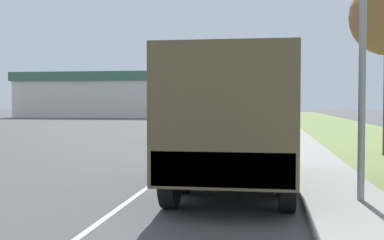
{
  "coord_description": "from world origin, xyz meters",
  "views": [
    {
      "loc": [
        2.86,
        1.94,
        2.1
      ],
      "look_at": [
        0.85,
        14.95,
        1.6
      ],
      "focal_mm": 45.0,
      "sensor_mm": 36.0,
      "label": 1
    }
  ],
  "objects_px": {
    "car_second_ahead": "(211,117)",
    "car_third_ahead": "(258,114)",
    "military_truck": "(235,117)",
    "car_fourth_ahead": "(260,111)",
    "car_nearest_ahead": "(183,128)"
  },
  "relations": [
    {
      "from": "car_second_ahead",
      "to": "car_third_ahead",
      "type": "bearing_deg",
      "value": 74.75
    },
    {
      "from": "car_nearest_ahead",
      "to": "car_fourth_ahead",
      "type": "height_order",
      "value": "car_fourth_ahead"
    },
    {
      "from": "car_second_ahead",
      "to": "car_fourth_ahead",
      "type": "distance_m",
      "value": 25.76
    },
    {
      "from": "car_nearest_ahead",
      "to": "car_fourth_ahead",
      "type": "xyz_separation_m",
      "value": [
        3.6,
        41.31,
        0.08
      ]
    },
    {
      "from": "military_truck",
      "to": "car_nearest_ahead",
      "type": "relative_size",
      "value": 1.77
    },
    {
      "from": "military_truck",
      "to": "car_second_ahead",
      "type": "relative_size",
      "value": 1.76
    },
    {
      "from": "military_truck",
      "to": "car_third_ahead",
      "type": "xyz_separation_m",
      "value": [
        -0.14,
        43.98,
        -1.02
      ]
    },
    {
      "from": "car_nearest_ahead",
      "to": "car_third_ahead",
      "type": "bearing_deg",
      "value": 83.19
    },
    {
      "from": "military_truck",
      "to": "car_third_ahead",
      "type": "bearing_deg",
      "value": 90.19
    },
    {
      "from": "car_fourth_ahead",
      "to": "car_third_ahead",
      "type": "bearing_deg",
      "value": -90.15
    },
    {
      "from": "military_truck",
      "to": "car_fourth_ahead",
      "type": "height_order",
      "value": "military_truck"
    },
    {
      "from": "car_second_ahead",
      "to": "car_third_ahead",
      "type": "height_order",
      "value": "car_second_ahead"
    },
    {
      "from": "car_second_ahead",
      "to": "car_fourth_ahead",
      "type": "height_order",
      "value": "car_fourth_ahead"
    },
    {
      "from": "military_truck",
      "to": "car_fourth_ahead",
      "type": "xyz_separation_m",
      "value": [
        -0.12,
        55.41,
        -0.96
      ]
    },
    {
      "from": "car_second_ahead",
      "to": "car_third_ahead",
      "type": "distance_m",
      "value": 14.56
    }
  ]
}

